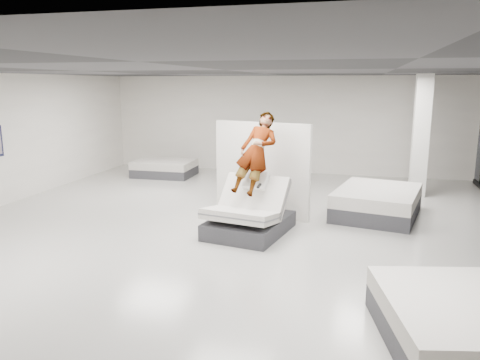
{
  "coord_description": "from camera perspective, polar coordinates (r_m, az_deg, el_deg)",
  "views": [
    {
      "loc": [
        2.49,
        -8.49,
        2.96
      ],
      "look_at": [
        0.11,
        0.66,
        1.0
      ],
      "focal_mm": 35.0,
      "sensor_mm": 36.0,
      "label": 1
    }
  ],
  "objects": [
    {
      "name": "room",
      "position": [
        8.95,
        -1.77,
        2.97
      ],
      "size": [
        14.0,
        14.04,
        3.2
      ],
      "color": "#B7B6AD",
      "rests_on": "ground"
    },
    {
      "name": "hero_bed",
      "position": [
        9.35,
        1.09,
        -4.47
      ],
      "size": [
        1.67,
        2.02,
        1.2
      ],
      "color": "#343439",
      "rests_on": "floor"
    },
    {
      "name": "person",
      "position": [
        9.45,
        1.95,
        1.21
      ],
      "size": [
        0.98,
        1.87,
        1.31
      ],
      "primitive_type": "imported",
      "rotation": [
        1.02,
        0.0,
        -0.19
      ],
      "color": "slate",
      "rests_on": "hero_bed"
    },
    {
      "name": "remote",
      "position": [
        9.09,
        2.34,
        -0.71
      ],
      "size": [
        0.08,
        0.15,
        0.08
      ],
      "primitive_type": "cube",
      "rotation": [
        0.35,
        0.0,
        -0.19
      ],
      "color": "black",
      "rests_on": "person"
    },
    {
      "name": "divider_panel",
      "position": [
        10.51,
        2.63,
        1.29
      ],
      "size": [
        2.28,
        0.72,
        2.12
      ],
      "primitive_type": "cube",
      "rotation": [
        0.0,
        0.0,
        -0.27
      ],
      "color": "silver",
      "rests_on": "floor"
    },
    {
      "name": "flat_bed_right_far",
      "position": [
        11.07,
        16.37,
        -2.61
      ],
      "size": [
        2.11,
        2.55,
        0.62
      ],
      "color": "#343439",
      "rests_on": "floor"
    },
    {
      "name": "flat_bed_right_near",
      "position": [
        6.07,
        24.65,
        -15.64
      ],
      "size": [
        1.93,
        2.31,
        0.56
      ],
      "color": "#343439",
      "rests_on": "floor"
    },
    {
      "name": "flat_bed_left_far",
      "position": [
        15.37,
        -9.17,
        1.44
      ],
      "size": [
        1.87,
        1.41,
        0.51
      ],
      "color": "#343439",
      "rests_on": "floor"
    },
    {
      "name": "column",
      "position": [
        13.15,
        21.16,
        5.0
      ],
      "size": [
        0.4,
        0.4,
        3.2
      ],
      "primitive_type": "cube",
      "color": "white",
      "rests_on": "floor"
    }
  ]
}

